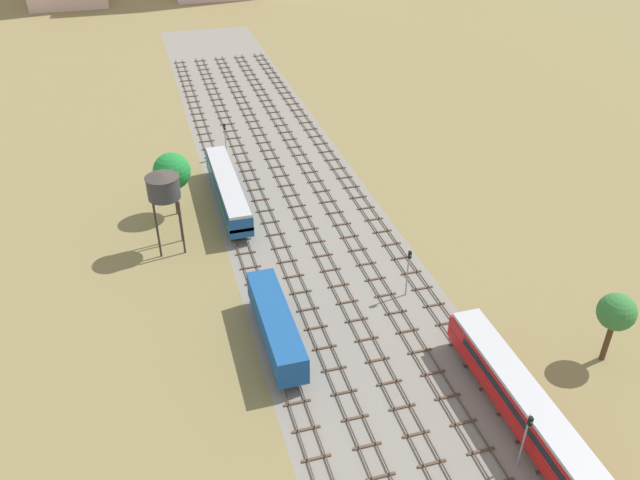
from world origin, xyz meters
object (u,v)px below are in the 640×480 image
(water_tower, at_px, (163,187))
(signal_post_nearest, at_px, (408,267))
(diesel_railcar_centre_right_nearest, at_px, (521,400))
(signal_post_near, at_px, (225,136))
(freight_boxcar_far_left_near, at_px, (276,324))
(signal_post_mid, at_px, (526,435))
(diesel_railcar_far_left_mid, at_px, (228,189))

(water_tower, distance_m, signal_post_nearest, 28.45)
(diesel_railcar_centre_right_nearest, relative_size, signal_post_near, 3.77)
(signal_post_nearest, distance_m, signal_post_near, 41.04)
(freight_boxcar_far_left_near, bearing_deg, signal_post_mid, -51.77)
(diesel_railcar_far_left_mid, distance_m, signal_post_mid, 48.97)
(signal_post_nearest, bearing_deg, freight_boxcar_far_left_near, -166.46)
(freight_boxcar_far_left_near, distance_m, signal_post_mid, 24.08)
(diesel_railcar_far_left_mid, height_order, signal_post_near, signal_post_near)
(diesel_railcar_far_left_mid, relative_size, signal_post_mid, 3.62)
(diesel_railcar_far_left_mid, relative_size, water_tower, 2.07)
(freight_boxcar_far_left_near, height_order, diesel_railcar_far_left_mid, diesel_railcar_far_left_mid)
(diesel_railcar_far_left_mid, xyz_separation_m, signal_post_near, (2.13, 14.84, 0.85))
(water_tower, height_order, signal_post_near, water_tower)
(freight_boxcar_far_left_near, bearing_deg, diesel_railcar_centre_right_nearest, -41.40)
(signal_post_mid, bearing_deg, signal_post_near, 101.73)
(water_tower, bearing_deg, signal_post_near, 65.92)
(water_tower, relative_size, signal_post_mid, 1.75)
(signal_post_near, height_order, signal_post_mid, signal_post_mid)
(water_tower, distance_m, signal_post_near, 25.53)
(diesel_railcar_centre_right_nearest, bearing_deg, signal_post_mid, -118.62)
(diesel_railcar_far_left_mid, xyz_separation_m, signal_post_mid, (14.89, -46.64, 0.98))
(freight_boxcar_far_left_near, height_order, signal_post_mid, signal_post_mid)
(diesel_railcar_far_left_mid, distance_m, signal_post_near, 15.02)
(freight_boxcar_far_left_near, height_order, signal_post_nearest, signal_post_nearest)
(diesel_railcar_far_left_mid, distance_m, signal_post_nearest, 28.40)
(water_tower, relative_size, signal_post_nearest, 1.73)
(diesel_railcar_centre_right_nearest, relative_size, signal_post_nearest, 3.57)
(diesel_railcar_centre_right_nearest, height_order, diesel_railcar_far_left_mid, same)
(diesel_railcar_centre_right_nearest, height_order, water_tower, water_tower)
(diesel_railcar_far_left_mid, height_order, signal_post_mid, signal_post_mid)
(signal_post_nearest, xyz_separation_m, signal_post_near, (-12.77, 39.00, -0.17))
(signal_post_nearest, distance_m, signal_post_mid, 22.48)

